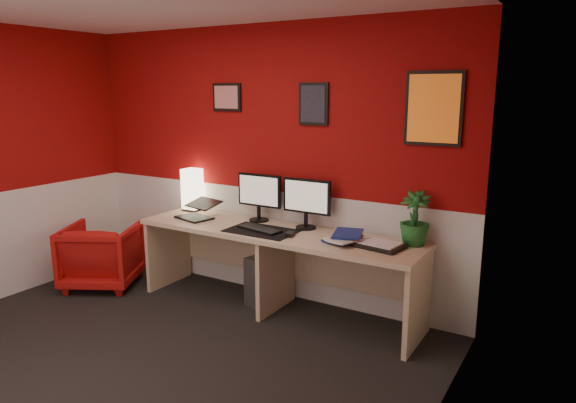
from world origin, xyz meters
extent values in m
cube|color=black|center=(0.00, 0.00, 0.00)|extent=(4.00, 3.50, 0.01)
cube|color=#900908|center=(0.00, 1.75, 1.25)|extent=(4.00, 0.01, 2.50)
cube|color=#900908|center=(2.00, 0.00, 1.25)|extent=(0.01, 3.50, 2.50)
cube|color=silver|center=(0.00, 1.75, 0.50)|extent=(4.00, 0.01, 1.00)
cube|color=silver|center=(2.00, 0.00, 0.50)|extent=(0.01, 3.50, 1.00)
cube|color=tan|center=(0.36, 1.41, 0.36)|extent=(2.60, 0.65, 0.73)
cube|color=#FFE5B2|center=(-0.77, 1.63, 0.93)|extent=(0.16, 0.16, 0.40)
cube|color=black|center=(-0.53, 1.37, 0.84)|extent=(0.37, 0.30, 0.22)
cube|color=black|center=(0.04, 1.61, 1.02)|extent=(0.45, 0.06, 0.58)
cube|color=black|center=(0.55, 1.60, 1.02)|extent=(0.45, 0.06, 0.58)
cube|color=black|center=(0.26, 1.33, 0.73)|extent=(0.60, 0.38, 0.01)
cube|color=black|center=(0.24, 1.33, 0.74)|extent=(0.44, 0.22, 0.02)
cube|color=black|center=(0.56, 1.31, 0.75)|extent=(0.08, 0.11, 0.03)
imported|color=navy|center=(0.88, 1.43, 0.74)|extent=(0.28, 0.34, 0.03)
imported|color=silver|center=(0.94, 1.40, 0.77)|extent=(0.32, 0.37, 0.02)
imported|color=navy|center=(0.92, 1.38, 0.79)|extent=(0.30, 0.35, 0.03)
cube|color=black|center=(1.31, 1.40, 0.74)|extent=(0.38, 0.30, 0.03)
imported|color=#19591E|center=(1.51, 1.60, 0.94)|extent=(0.25, 0.25, 0.43)
cube|color=#99999E|center=(0.20, 1.53, 0.23)|extent=(0.28, 0.48, 0.45)
imported|color=#B9100D|center=(-1.44, 1.03, 0.31)|extent=(0.91, 0.92, 0.63)
cube|color=red|center=(-0.39, 1.74, 1.85)|extent=(0.32, 0.02, 0.26)
cube|color=black|center=(0.54, 1.74, 1.80)|extent=(0.28, 0.02, 0.36)
cube|color=orange|center=(1.57, 1.74, 1.78)|extent=(0.44, 0.02, 0.56)
camera|label=1|loc=(2.68, -2.28, 1.92)|focal=32.56mm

